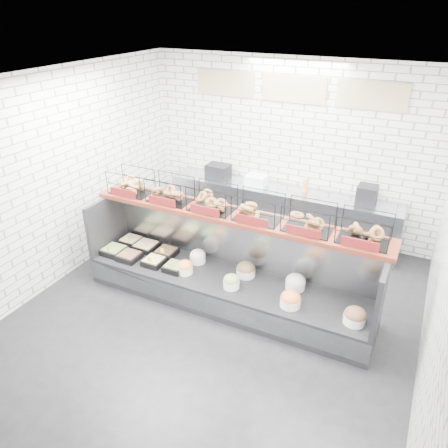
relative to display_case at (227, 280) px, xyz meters
The scene contains 5 objects.
ground 0.47m from the display_case, 87.38° to the right, with size 5.50×5.50×0.00m, color black.
room_shell 1.75m from the display_case, 86.53° to the left, with size 5.02×5.51×3.01m.
display_case is the anchor object (origin of this frame).
bagel_shelf 1.07m from the display_case, 85.38° to the left, with size 4.10×0.50×0.40m.
prep_counter 2.09m from the display_case, 89.63° to the left, with size 4.00×0.60×1.20m.
Camera 1 is at (2.14, -4.14, 3.76)m, focal length 35.00 mm.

